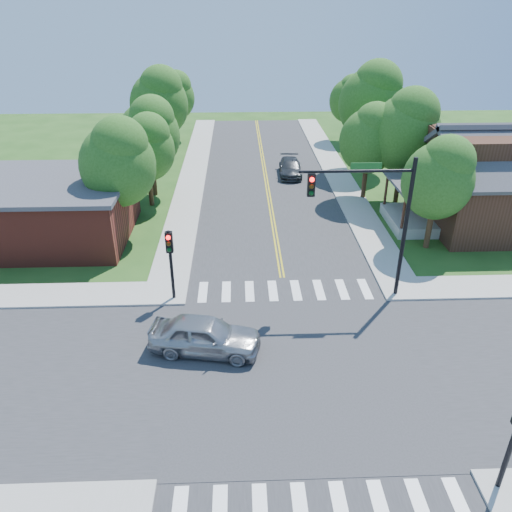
{
  "coord_description": "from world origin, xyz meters",
  "views": [
    {
      "loc": [
        -2.28,
        -15.65,
        13.64
      ],
      "look_at": [
        -1.48,
        5.98,
        2.2
      ],
      "focal_mm": 35.0,
      "sensor_mm": 36.0,
      "label": 1
    }
  ],
  "objects_px": {
    "signal_pole_nw": "(170,253)",
    "house_ne": "(511,176)",
    "car_dgrey": "(290,168)",
    "signal_mast_ne": "(373,207)",
    "car_silver": "(205,336)"
  },
  "relations": [
    {
      "from": "signal_pole_nw",
      "to": "house_ne",
      "type": "bearing_deg",
      "value": 22.69
    },
    {
      "from": "signal_pole_nw",
      "to": "car_dgrey",
      "type": "bearing_deg",
      "value": 67.97
    },
    {
      "from": "car_dgrey",
      "to": "signal_pole_nw",
      "type": "bearing_deg",
      "value": -109.5
    },
    {
      "from": "signal_mast_ne",
      "to": "signal_pole_nw",
      "type": "relative_size",
      "value": 1.89
    },
    {
      "from": "signal_mast_ne",
      "to": "car_dgrey",
      "type": "bearing_deg",
      "value": 95.47
    },
    {
      "from": "car_silver",
      "to": "signal_mast_ne",
      "type": "bearing_deg",
      "value": -51.66
    },
    {
      "from": "signal_pole_nw",
      "to": "car_dgrey",
      "type": "distance_m",
      "value": 20.61
    },
    {
      "from": "signal_pole_nw",
      "to": "car_silver",
      "type": "height_order",
      "value": "signal_pole_nw"
    },
    {
      "from": "car_silver",
      "to": "signal_pole_nw",
      "type": "bearing_deg",
      "value": 33.78
    },
    {
      "from": "signal_pole_nw",
      "to": "house_ne",
      "type": "height_order",
      "value": "house_ne"
    },
    {
      "from": "house_ne",
      "to": "car_silver",
      "type": "height_order",
      "value": "house_ne"
    },
    {
      "from": "car_silver",
      "to": "car_dgrey",
      "type": "height_order",
      "value": "car_silver"
    },
    {
      "from": "signal_pole_nw",
      "to": "house_ne",
      "type": "distance_m",
      "value": 22.45
    },
    {
      "from": "signal_mast_ne",
      "to": "house_ne",
      "type": "xyz_separation_m",
      "value": [
        11.19,
        8.65,
        -1.52
      ]
    },
    {
      "from": "signal_mast_ne",
      "to": "car_silver",
      "type": "bearing_deg",
      "value": -151.86
    }
  ]
}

